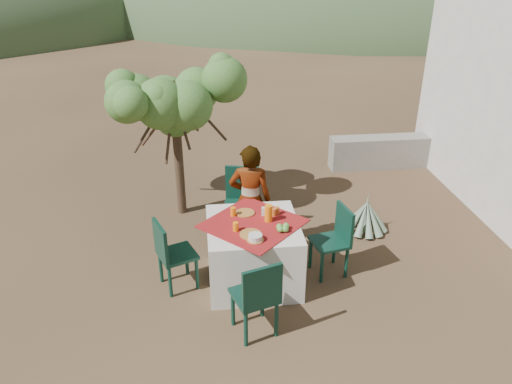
% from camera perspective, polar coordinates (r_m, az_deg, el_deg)
% --- Properties ---
extents(ground, '(160.00, 160.00, 0.00)m').
position_cam_1_polar(ground, '(5.64, -6.21, -12.45)').
color(ground, '#342218').
rests_on(ground, ground).
extents(table, '(1.30, 1.30, 0.76)m').
position_cam_1_polar(table, '(5.74, -0.33, -6.86)').
color(table, beige).
rests_on(table, ground).
extents(chair_far, '(0.53, 0.53, 0.96)m').
position_cam_1_polar(chair_far, '(6.53, -1.69, -0.90)').
color(chair_far, '#0B2D22').
rests_on(chair_far, ground).
extents(chair_near, '(0.51, 0.51, 0.88)m').
position_cam_1_polar(chair_near, '(4.92, 0.17, -11.76)').
color(chair_near, '#0B2D22').
rests_on(chair_near, ground).
extents(chair_left, '(0.51, 0.51, 0.85)m').
position_cam_1_polar(chair_left, '(5.65, -9.72, -6.79)').
color(chair_left, '#0B2D22').
rests_on(chair_left, ground).
extents(chair_right, '(0.46, 0.46, 0.85)m').
position_cam_1_polar(chair_right, '(5.90, 9.06, -5.15)').
color(chair_right, '#0B2D22').
rests_on(chair_right, ground).
extents(person, '(0.58, 0.43, 1.42)m').
position_cam_1_polar(person, '(6.14, -0.67, -0.88)').
color(person, '#8C6651').
rests_on(person, ground).
extents(shrub_tree, '(1.68, 1.65, 1.98)m').
position_cam_1_polar(shrub_tree, '(6.88, -8.73, 9.54)').
color(shrub_tree, '#412C20').
rests_on(shrub_tree, ground).
extents(agave, '(0.60, 0.61, 0.64)m').
position_cam_1_polar(agave, '(6.94, 12.46, -2.76)').
color(agave, gray).
rests_on(agave, ground).
extents(stone_wall, '(2.60, 0.35, 0.55)m').
position_cam_1_polar(stone_wall, '(9.15, 16.48, 4.52)').
color(stone_wall, gray).
rests_on(stone_wall, ground).
extents(plate_far, '(0.22, 0.22, 0.01)m').
position_cam_1_polar(plate_far, '(5.72, -1.26, -2.40)').
color(plate_far, brown).
rests_on(plate_far, table).
extents(plate_near, '(0.24, 0.24, 0.01)m').
position_cam_1_polar(plate_near, '(5.31, -0.61, -4.85)').
color(plate_near, brown).
rests_on(plate_near, table).
extents(glass_far, '(0.06, 0.06, 0.10)m').
position_cam_1_polar(glass_far, '(5.66, -2.62, -2.25)').
color(glass_far, orange).
rests_on(glass_far, table).
extents(glass_near, '(0.06, 0.06, 0.10)m').
position_cam_1_polar(glass_near, '(5.37, -2.34, -3.98)').
color(glass_near, orange).
rests_on(glass_near, table).
extents(juice_pitcher, '(0.09, 0.09, 0.19)m').
position_cam_1_polar(juice_pitcher, '(5.53, 1.44, -2.44)').
color(juice_pitcher, orange).
rests_on(juice_pitcher, table).
extents(bowl_plate, '(0.18, 0.18, 0.01)m').
position_cam_1_polar(bowl_plate, '(5.22, -0.09, -5.48)').
color(bowl_plate, brown).
rests_on(bowl_plate, table).
extents(white_bowl, '(0.15, 0.15, 0.06)m').
position_cam_1_polar(white_bowl, '(5.20, -0.09, -5.17)').
color(white_bowl, silver).
rests_on(white_bowl, bowl_plate).
extents(jar_left, '(0.06, 0.06, 0.09)m').
position_cam_1_polar(jar_left, '(5.66, 2.08, -2.31)').
color(jar_left, '#C26122').
rests_on(jar_left, table).
extents(jar_right, '(0.05, 0.05, 0.09)m').
position_cam_1_polar(jar_right, '(5.70, 2.43, -2.13)').
color(jar_right, '#C26122').
rests_on(jar_right, table).
extents(napkin_holder, '(0.08, 0.06, 0.10)m').
position_cam_1_polar(napkin_holder, '(5.66, 1.03, -2.24)').
color(napkin_holder, silver).
rests_on(napkin_holder, table).
extents(fruit_cluster, '(0.15, 0.14, 0.07)m').
position_cam_1_polar(fruit_cluster, '(5.38, 3.07, -4.10)').
color(fruit_cluster, '#569B38').
rests_on(fruit_cluster, table).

